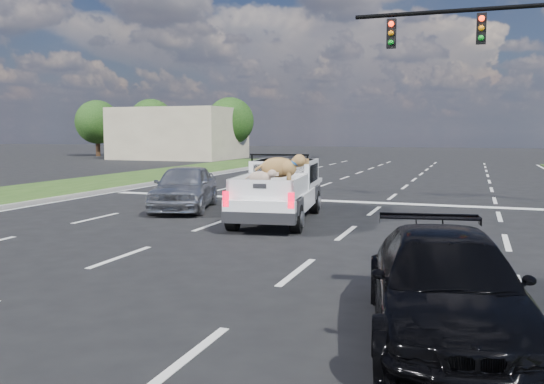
% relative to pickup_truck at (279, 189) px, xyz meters
% --- Properties ---
extents(ground, '(160.00, 160.00, 0.00)m').
position_rel_pickup_truck_xyz_m(ground, '(0.37, -5.37, -0.84)').
color(ground, black).
rests_on(ground, ground).
extents(road_markings, '(17.75, 60.00, 0.01)m').
position_rel_pickup_truck_xyz_m(road_markings, '(0.37, 1.19, -0.84)').
color(road_markings, silver).
rests_on(road_markings, ground).
extents(curb_left, '(0.15, 60.00, 0.14)m').
position_rel_pickup_truck_xyz_m(curb_left, '(-8.68, 0.63, -0.77)').
color(curb_left, gray).
rests_on(curb_left, ground).
extents(building_left, '(10.00, 8.00, 4.40)m').
position_rel_pickup_truck_xyz_m(building_left, '(-19.63, 30.63, 1.36)').
color(building_left, beige).
rests_on(building_left, ground).
extents(tree_far_a, '(4.20, 4.20, 5.40)m').
position_rel_pickup_truck_xyz_m(tree_far_a, '(-29.63, 32.63, 2.44)').
color(tree_far_a, '#332114').
rests_on(tree_far_a, ground).
extents(tree_far_b, '(4.20, 4.20, 5.40)m').
position_rel_pickup_truck_xyz_m(tree_far_b, '(-23.63, 32.63, 2.44)').
color(tree_far_b, '#332114').
rests_on(tree_far_b, ground).
extents(tree_far_c, '(4.20, 4.20, 5.40)m').
position_rel_pickup_truck_xyz_m(tree_far_c, '(-15.63, 32.63, 2.44)').
color(tree_far_c, '#332114').
rests_on(tree_far_c, ground).
extents(pickup_truck, '(2.33, 4.94, 1.78)m').
position_rel_pickup_truck_xyz_m(pickup_truck, '(0.00, 0.00, 0.00)').
color(pickup_truck, black).
rests_on(pickup_truck, ground).
extents(silver_sedan, '(2.70, 4.36, 1.38)m').
position_rel_pickup_truck_xyz_m(silver_sedan, '(-3.43, 1.07, -0.15)').
color(silver_sedan, '#B3B5BB').
rests_on(silver_sedan, ground).
extents(black_coupe, '(2.40, 4.42, 1.22)m').
position_rel_pickup_truck_xyz_m(black_coupe, '(4.65, -7.84, -0.24)').
color(black_coupe, black).
rests_on(black_coupe, ground).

